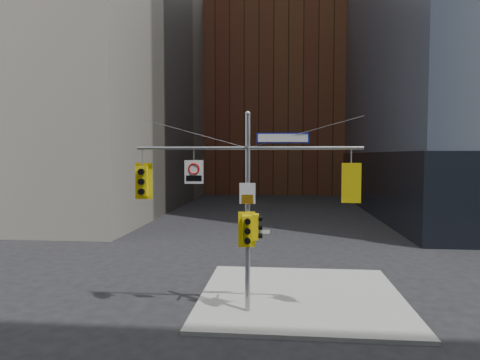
% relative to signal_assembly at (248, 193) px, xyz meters
% --- Properties ---
extents(ground, '(160.00, 160.00, 0.00)m').
position_rel_signal_assembly_xyz_m(ground, '(0.00, -1.99, -4.42)').
color(ground, black).
rests_on(ground, ground).
extents(sidewalk_corner, '(8.00, 8.00, 0.15)m').
position_rel_signal_assembly_xyz_m(sidewalk_corner, '(2.00, 2.01, -4.34)').
color(sidewalk_corner, gray).
rests_on(sidewalk_corner, ground).
extents(brick_midrise, '(26.00, 20.00, 28.00)m').
position_rel_signal_assembly_xyz_m(brick_midrise, '(0.00, 56.01, 9.58)').
color(brick_midrise, brown).
rests_on(brick_midrise, ground).
extents(signal_assembly, '(8.00, 0.80, 7.30)m').
position_rel_signal_assembly_xyz_m(signal_assembly, '(0.00, 0.00, 0.00)').
color(signal_assembly, gray).
rests_on(signal_assembly, ground).
extents(traffic_light_west_arm, '(0.63, 0.53, 1.33)m').
position_rel_signal_assembly_xyz_m(traffic_light_west_arm, '(-3.83, 0.01, 0.38)').
color(traffic_light_west_arm, yellow).
rests_on(traffic_light_west_arm, ground).
extents(traffic_light_east_arm, '(0.65, 0.54, 1.37)m').
position_rel_signal_assembly_xyz_m(traffic_light_east_arm, '(3.58, 0.00, 0.38)').
color(traffic_light_east_arm, yellow).
rests_on(traffic_light_east_arm, ground).
extents(traffic_light_pole_side, '(0.36, 0.30, 0.93)m').
position_rel_signal_assembly_xyz_m(traffic_light_pole_side, '(0.32, 0.01, -1.22)').
color(traffic_light_pole_side, yellow).
rests_on(traffic_light_pole_side, ground).
extents(traffic_light_pole_front, '(0.60, 0.52, 1.26)m').
position_rel_signal_assembly_xyz_m(traffic_light_pole_front, '(-0.00, -0.27, -1.29)').
color(traffic_light_pole_front, yellow).
rests_on(traffic_light_pole_front, ground).
extents(street_sign_blade, '(1.85, 0.19, 0.36)m').
position_rel_signal_assembly_xyz_m(street_sign_blade, '(1.23, 0.00, 1.93)').
color(street_sign_blade, navy).
rests_on(street_sign_blade, ground).
extents(regulatory_sign_arm, '(0.67, 0.11, 0.84)m').
position_rel_signal_assembly_xyz_m(regulatory_sign_arm, '(-1.93, -0.02, 0.76)').
color(regulatory_sign_arm, silver).
rests_on(regulatory_sign_arm, ground).
extents(regulatory_sign_pole, '(0.56, 0.07, 0.74)m').
position_rel_signal_assembly_xyz_m(regulatory_sign_pole, '(0.00, -0.11, -0.03)').
color(regulatory_sign_pole, silver).
rests_on(regulatory_sign_pole, ground).
extents(street_blade_ew, '(0.67, 0.11, 0.13)m').
position_rel_signal_assembly_xyz_m(street_blade_ew, '(0.45, 0.01, -1.39)').
color(street_blade_ew, silver).
rests_on(street_blade_ew, ground).
extents(street_blade_ns, '(0.04, 0.67, 0.13)m').
position_rel_signal_assembly_xyz_m(street_blade_ns, '(0.00, 0.46, -1.55)').
color(street_blade_ns, '#145926').
rests_on(street_blade_ns, ground).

